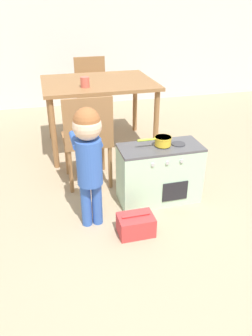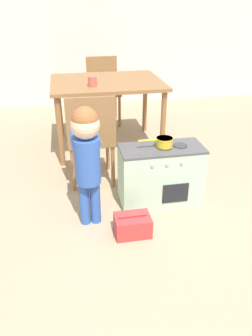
# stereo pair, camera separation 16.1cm
# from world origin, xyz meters

# --- Properties ---
(ground_plane) EXTENTS (16.00, 16.00, 0.00)m
(ground_plane) POSITION_xyz_m (0.00, 0.00, 0.00)
(ground_plane) COLOR tan
(wall_back) EXTENTS (10.00, 0.06, 2.60)m
(wall_back) POSITION_xyz_m (0.00, 3.74, 1.30)
(wall_back) COLOR silver
(wall_back) RESTS_ON ground_plane
(play_kitchen) EXTENTS (0.68, 0.32, 0.51)m
(play_kitchen) POSITION_xyz_m (0.15, 0.74, 0.25)
(play_kitchen) COLOR #B2DBB7
(play_kitchen) RESTS_ON ground_plane
(toy_pot) EXTENTS (0.28, 0.14, 0.07)m
(toy_pot) POSITION_xyz_m (0.16, 0.74, 0.55)
(toy_pot) COLOR yellow
(toy_pot) RESTS_ON play_kitchen
(child_figure) EXTENTS (0.21, 0.37, 0.93)m
(child_figure) POSITION_xyz_m (-0.46, 0.54, 0.62)
(child_figure) COLOR #335BB7
(child_figure) RESTS_ON ground_plane
(toy_basket) EXTENTS (0.26, 0.18, 0.17)m
(toy_basket) POSITION_xyz_m (-0.17, 0.34, 0.08)
(toy_basket) COLOR #D13838
(toy_basket) RESTS_ON ground_plane
(dining_table) EXTENTS (1.19, 0.93, 0.76)m
(dining_table) POSITION_xyz_m (-0.13, 1.97, 0.67)
(dining_table) COLOR olive
(dining_table) RESTS_ON ground_plane
(dining_chair_near) EXTENTS (0.41, 0.41, 0.86)m
(dining_chair_near) POSITION_xyz_m (-0.38, 1.14, 0.47)
(dining_chair_near) COLOR olive
(dining_chair_near) RESTS_ON ground_plane
(dining_chair_far) EXTENTS (0.41, 0.41, 0.86)m
(dining_chair_far) POSITION_xyz_m (-0.06, 2.83, 0.47)
(dining_chair_far) COLOR olive
(dining_chair_far) RESTS_ON ground_plane
(cup_on_table) EXTENTS (0.09, 0.09, 0.10)m
(cup_on_table) POSITION_xyz_m (-0.30, 1.74, 0.81)
(cup_on_table) COLOR #D15B4C
(cup_on_table) RESTS_ON dining_table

